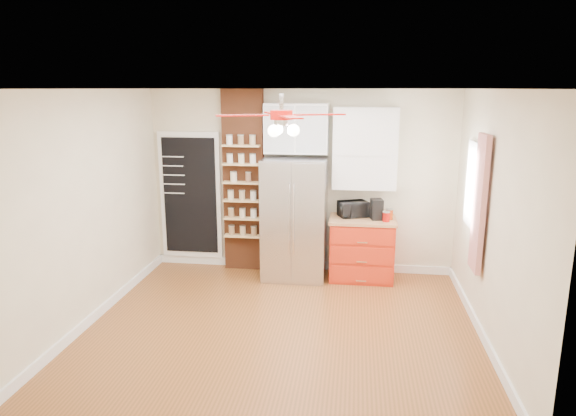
# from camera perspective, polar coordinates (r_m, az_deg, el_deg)

# --- Properties ---
(floor) EXTENTS (4.50, 4.50, 0.00)m
(floor) POSITION_cam_1_polar(r_m,az_deg,el_deg) (6.15, -0.67, -12.95)
(floor) COLOR brown
(floor) RESTS_ON ground
(ceiling) EXTENTS (4.50, 4.50, 0.00)m
(ceiling) POSITION_cam_1_polar(r_m,az_deg,el_deg) (5.52, -0.74, 13.11)
(ceiling) COLOR white
(ceiling) RESTS_ON wall_back
(wall_back) EXTENTS (4.50, 0.02, 2.70)m
(wall_back) POSITION_cam_1_polar(r_m,az_deg,el_deg) (7.62, 1.46, 2.93)
(wall_back) COLOR beige
(wall_back) RESTS_ON floor
(wall_front) EXTENTS (4.50, 0.02, 2.70)m
(wall_front) POSITION_cam_1_polar(r_m,az_deg,el_deg) (3.80, -5.08, -7.79)
(wall_front) COLOR beige
(wall_front) RESTS_ON floor
(wall_left) EXTENTS (0.02, 4.00, 2.70)m
(wall_left) POSITION_cam_1_polar(r_m,az_deg,el_deg) (6.40, -21.07, 0.04)
(wall_left) COLOR beige
(wall_left) RESTS_ON floor
(wall_right) EXTENTS (0.02, 4.00, 2.70)m
(wall_right) POSITION_cam_1_polar(r_m,az_deg,el_deg) (5.81, 21.83, -1.29)
(wall_right) COLOR beige
(wall_right) RESTS_ON floor
(chalkboard) EXTENTS (0.95, 0.05, 1.95)m
(chalkboard) POSITION_cam_1_polar(r_m,az_deg,el_deg) (7.99, -10.79, 1.35)
(chalkboard) COLOR white
(chalkboard) RESTS_ON wall_back
(brick_pillar) EXTENTS (0.60, 0.16, 2.70)m
(brick_pillar) POSITION_cam_1_polar(r_m,az_deg,el_deg) (7.68, -4.93, 2.96)
(brick_pillar) COLOR brown
(brick_pillar) RESTS_ON floor
(fridge) EXTENTS (0.90, 0.70, 1.75)m
(fridge) POSITION_cam_1_polar(r_m,az_deg,el_deg) (7.37, 0.74, -1.21)
(fridge) COLOR #B6B5BA
(fridge) RESTS_ON floor
(upper_glass_cabinet) EXTENTS (0.90, 0.35, 0.70)m
(upper_glass_cabinet) POSITION_cam_1_polar(r_m,az_deg,el_deg) (7.36, 0.96, 8.84)
(upper_glass_cabinet) COLOR white
(upper_glass_cabinet) RESTS_ON wall_back
(red_cabinet) EXTENTS (0.94, 0.64, 0.90)m
(red_cabinet) POSITION_cam_1_polar(r_m,az_deg,el_deg) (7.49, 8.19, -4.48)
(red_cabinet) COLOR red
(red_cabinet) RESTS_ON floor
(upper_shelf_unit) EXTENTS (0.90, 0.30, 1.15)m
(upper_shelf_unit) POSITION_cam_1_polar(r_m,az_deg,el_deg) (7.36, 8.54, 6.55)
(upper_shelf_unit) COLOR white
(upper_shelf_unit) RESTS_ON wall_back
(window) EXTENTS (0.04, 0.75, 1.05)m
(window) POSITION_cam_1_polar(r_m,az_deg,el_deg) (6.62, 19.97, 2.32)
(window) COLOR white
(window) RESTS_ON wall_right
(curtain) EXTENTS (0.06, 0.40, 1.55)m
(curtain) POSITION_cam_1_polar(r_m,az_deg,el_deg) (6.10, 20.50, 0.45)
(curtain) COLOR red
(curtain) RESTS_ON wall_right
(ceiling_fan) EXTENTS (1.40, 1.40, 0.44)m
(ceiling_fan) POSITION_cam_1_polar(r_m,az_deg,el_deg) (5.53, -0.73, 10.24)
(ceiling_fan) COLOR silver
(ceiling_fan) RESTS_ON ceiling
(toaster_oven) EXTENTS (0.48, 0.41, 0.22)m
(toaster_oven) POSITION_cam_1_polar(r_m,az_deg,el_deg) (7.43, 7.25, -0.11)
(toaster_oven) COLOR black
(toaster_oven) RESTS_ON red_cabinet
(coffee_maker) EXTENTS (0.19, 0.23, 0.29)m
(coffee_maker) POSITION_cam_1_polar(r_m,az_deg,el_deg) (7.32, 9.82, -0.14)
(coffee_maker) COLOR black
(coffee_maker) RESTS_ON red_cabinet
(canister_left) EXTENTS (0.13, 0.13, 0.13)m
(canister_left) POSITION_cam_1_polar(r_m,az_deg,el_deg) (7.23, 10.86, -0.99)
(canister_left) COLOR #A20E09
(canister_left) RESTS_ON red_cabinet
(canister_right) EXTENTS (0.10, 0.10, 0.14)m
(canister_right) POSITION_cam_1_polar(r_m,az_deg,el_deg) (7.36, 11.20, -0.72)
(canister_right) COLOR #AC3109
(canister_right) RESTS_ON red_cabinet
(pantry_jar_oats) EXTENTS (0.12, 0.12, 0.14)m
(pantry_jar_oats) POSITION_cam_1_polar(r_m,az_deg,el_deg) (7.53, -6.06, 3.45)
(pantry_jar_oats) COLOR beige
(pantry_jar_oats) RESTS_ON brick_pillar
(pantry_jar_beans) EXTENTS (0.11, 0.11, 0.13)m
(pantry_jar_beans) POSITION_cam_1_polar(r_m,az_deg,el_deg) (7.51, -4.43, 3.42)
(pantry_jar_beans) COLOR brown
(pantry_jar_beans) RESTS_ON brick_pillar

